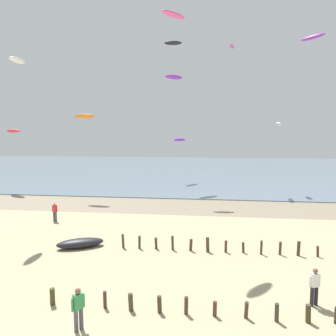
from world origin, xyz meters
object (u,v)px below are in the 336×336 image
at_px(kite_aloft_0, 17,60).
at_px(kite_aloft_4, 174,77).
at_px(kite_aloft_3, 173,43).
at_px(kite_aloft_9, 173,15).
at_px(grounded_kite, 80,243).
at_px(kite_aloft_5, 179,140).
at_px(kite_aloft_1, 313,37).
at_px(person_mid_beach, 55,211).
at_px(kite_aloft_2, 232,46).
at_px(kite_aloft_6, 279,124).
at_px(kite_aloft_8, 13,131).
at_px(person_left_flank, 78,308).
at_px(kite_aloft_7, 85,116).
at_px(person_nearest_camera, 315,286).

bearing_deg(kite_aloft_0, kite_aloft_4, 153.19).
xyz_separation_m(kite_aloft_3, kite_aloft_9, (1.76, -16.59, -3.03)).
bearing_deg(kite_aloft_0, grounded_kite, 57.79).
bearing_deg(kite_aloft_4, grounded_kite, -141.24).
relative_size(kite_aloft_3, kite_aloft_9, 1.01).
bearing_deg(kite_aloft_5, kite_aloft_1, -85.07).
height_order(person_mid_beach, kite_aloft_2, kite_aloft_2).
distance_m(kite_aloft_5, kite_aloft_9, 28.34).
distance_m(kite_aloft_6, kite_aloft_8, 35.40).
bearing_deg(kite_aloft_0, kite_aloft_2, 139.85).
xyz_separation_m(person_left_flank, kite_aloft_5, (0.67, 38.04, 6.00)).
bearing_deg(kite_aloft_0, kite_aloft_7, 177.64).
bearing_deg(kite_aloft_3, kite_aloft_5, 86.00).
relative_size(kite_aloft_4, kite_aloft_9, 1.39).
xyz_separation_m(kite_aloft_3, kite_aloft_5, (-0.04, 10.27, -11.91)).
bearing_deg(kite_aloft_0, person_mid_beach, 139.00).
xyz_separation_m(person_left_flank, kite_aloft_3, (0.71, 27.77, 17.91)).
relative_size(person_left_flank, kite_aloft_0, 0.88).
bearing_deg(person_nearest_camera, kite_aloft_2, 92.34).
bearing_deg(kite_aloft_2, grounded_kite, -16.46).
height_order(grounded_kite, kite_aloft_4, kite_aloft_4).
bearing_deg(person_left_flank, kite_aloft_2, 76.44).
bearing_deg(person_mid_beach, kite_aloft_7, 96.99).
height_order(person_left_flank, kite_aloft_1, kite_aloft_1).
xyz_separation_m(kite_aloft_2, kite_aloft_3, (-7.64, -6.82, -1.26)).
height_order(kite_aloft_2, kite_aloft_5, kite_aloft_2).
distance_m(person_nearest_camera, kite_aloft_2, 37.04).
distance_m(kite_aloft_4, kite_aloft_6, 15.69).
bearing_deg(kite_aloft_2, person_left_flank, -5.64).
bearing_deg(kite_aloft_0, kite_aloft_9, 83.97).
distance_m(kite_aloft_0, kite_aloft_8, 19.72).
xyz_separation_m(person_mid_beach, kite_aloft_6, (22.59, 16.88, 8.19)).
bearing_deg(kite_aloft_4, kite_aloft_3, -127.67).
distance_m(person_nearest_camera, kite_aloft_7, 30.32).
xyz_separation_m(person_mid_beach, kite_aloft_7, (-1.28, 10.42, 8.93)).
xyz_separation_m(kite_aloft_5, kite_aloft_9, (1.80, -26.86, 8.88)).
xyz_separation_m(grounded_kite, kite_aloft_6, (17.82, 22.66, 8.80)).
height_order(kite_aloft_3, kite_aloft_5, kite_aloft_3).
xyz_separation_m(kite_aloft_1, kite_aloft_7, (-27.34, -5.59, -9.77)).
height_order(person_nearest_camera, person_left_flank, same).
relative_size(kite_aloft_0, kite_aloft_1, 0.61).
bearing_deg(kite_aloft_8, kite_aloft_9, -3.28).
bearing_deg(person_nearest_camera, kite_aloft_9, 130.97).
height_order(person_mid_beach, kite_aloft_5, kite_aloft_5).
height_order(kite_aloft_2, kite_aloft_9, kite_aloft_2).
bearing_deg(kite_aloft_7, kite_aloft_1, -161.98).
bearing_deg(kite_aloft_3, kite_aloft_8, 175.71).
height_order(grounded_kite, kite_aloft_3, kite_aloft_3).
relative_size(kite_aloft_2, kite_aloft_3, 0.97).
bearing_deg(kite_aloft_6, kite_aloft_0, 133.98).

